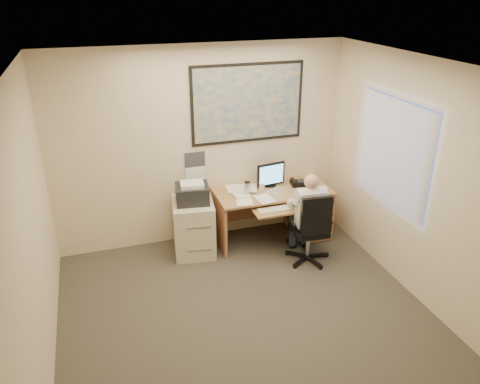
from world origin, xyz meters
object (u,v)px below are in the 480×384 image
object	(u,v)px
office_chair	(310,242)
desk	(293,206)
person	(309,218)
filing_cabinet	(193,222)

from	to	relation	value
office_chair	desk	bearing A→B (deg)	88.64
desk	person	world-z (taller)	person
filing_cabinet	office_chair	bearing A→B (deg)	-19.75
filing_cabinet	desk	bearing A→B (deg)	9.40
desk	filing_cabinet	xyz separation A→B (m)	(-1.47, -0.04, 0.00)
desk	office_chair	size ratio (longest dim) A/B	1.59
desk	office_chair	bearing A→B (deg)	-96.48
filing_cabinet	office_chair	world-z (taller)	filing_cabinet
person	office_chair	bearing A→B (deg)	-82.47
office_chair	person	xyz separation A→B (m)	(-0.00, 0.08, 0.31)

